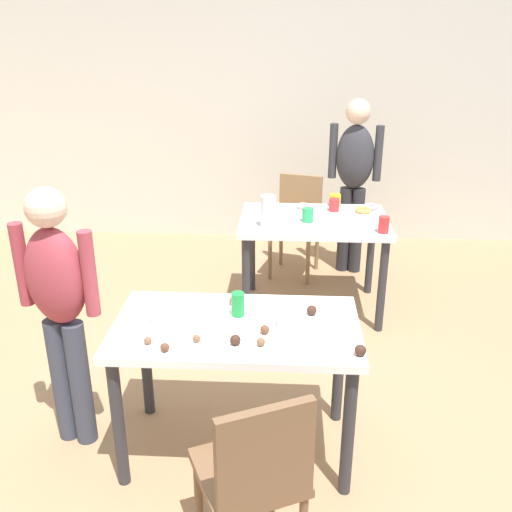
{
  "coord_description": "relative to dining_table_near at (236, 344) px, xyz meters",
  "views": [
    {
      "loc": [
        0.27,
        -2.54,
        2.12
      ],
      "look_at": [
        0.11,
        0.41,
        0.9
      ],
      "focal_mm": 40.17,
      "sensor_mm": 36.0,
      "label": 1
    }
  ],
  "objects": [
    {
      "name": "ground_plane",
      "position": [
        -0.04,
        0.11,
        -0.64
      ],
      "size": [
        6.4,
        6.4,
        0.0
      ],
      "primitive_type": "plane",
      "color": "#9E7A56"
    },
    {
      "name": "wall_back",
      "position": [
        -0.04,
        3.31,
        0.66
      ],
      "size": [
        6.4,
        0.1,
        2.6
      ],
      "primitive_type": "cube",
      "color": "beige",
      "rests_on": "ground_plane"
    },
    {
      "name": "dining_table_near",
      "position": [
        0.0,
        0.0,
        0.0
      ],
      "size": [
        1.2,
        0.67,
        0.75
      ],
      "color": "white",
      "rests_on": "ground_plane"
    },
    {
      "name": "dining_table_far",
      "position": [
        0.44,
        1.63,
        0.0
      ],
      "size": [
        1.1,
        0.76,
        0.75
      ],
      "color": "silver",
      "rests_on": "ground_plane"
    },
    {
      "name": "chair_near_table",
      "position": [
        0.13,
        -0.71,
        -0.14
      ],
      "size": [
        0.53,
        0.53,
        0.87
      ],
      "color": "brown",
      "rests_on": "ground_plane"
    },
    {
      "name": "chair_far_table",
      "position": [
        0.33,
        2.36,
        -0.14
      ],
      "size": [
        0.49,
        0.49,
        0.87
      ],
      "color": "olive",
      "rests_on": "ground_plane"
    },
    {
      "name": "person_girl_near",
      "position": [
        -0.88,
        0.04,
        0.2
      ],
      "size": [
        0.45,
        0.27,
        1.42
      ],
      "color": "#383D4C",
      "rests_on": "ground_plane"
    },
    {
      "name": "person_adult_far",
      "position": [
        0.8,
        2.41,
        0.28
      ],
      "size": [
        0.45,
        0.26,
        1.53
      ],
      "color": "#28282D",
      "rests_on": "ground_plane"
    },
    {
      "name": "mixing_bowl",
      "position": [
        -0.31,
        0.01,
        0.15
      ],
      "size": [
        0.22,
        0.22,
        0.08
      ],
      "primitive_type": "cylinder",
      "color": "white",
      "rests_on": "dining_table_near"
    },
    {
      "name": "soda_can",
      "position": [
        0.0,
        0.1,
        0.17
      ],
      "size": [
        0.07,
        0.07,
        0.12
      ],
      "primitive_type": "cylinder",
      "color": "#198438",
      "rests_on": "dining_table_near"
    },
    {
      "name": "fork_near",
      "position": [
        0.36,
        -0.09,
        0.11
      ],
      "size": [
        0.17,
        0.02,
        0.01
      ],
      "primitive_type": "cube",
      "color": "silver",
      "rests_on": "dining_table_near"
    },
    {
      "name": "cup_near_0",
      "position": [
        0.24,
        -0.01,
        0.16
      ],
      "size": [
        0.09,
        0.09,
        0.09
      ],
      "primitive_type": "cylinder",
      "color": "white",
      "rests_on": "dining_table_near"
    },
    {
      "name": "cake_ball_0",
      "position": [
        -0.39,
        -0.2,
        0.13
      ],
      "size": [
        0.04,
        0.04,
        0.04
      ],
      "primitive_type": "sphere",
      "color": "brown",
      "rests_on": "dining_table_near"
    },
    {
      "name": "cake_ball_1",
      "position": [
        -0.03,
        0.21,
        0.13
      ],
      "size": [
        0.05,
        0.05,
        0.05
      ],
      "primitive_type": "sphere",
      "color": "brown",
      "rests_on": "dining_table_near"
    },
    {
      "name": "cake_ball_2",
      "position": [
        0.13,
        -0.19,
        0.13
      ],
      "size": [
        0.04,
        0.04,
        0.04
      ],
      "primitive_type": "sphere",
      "color": "brown",
      "rests_on": "dining_table_near"
    },
    {
      "name": "cake_ball_3",
      "position": [
        -0.3,
        -0.26,
        0.13
      ],
      "size": [
        0.04,
        0.04,
        0.04
      ],
      "primitive_type": "sphere",
      "color": "brown",
      "rests_on": "dining_table_near"
    },
    {
      "name": "cake_ball_4",
      "position": [
        0.37,
        0.12,
        0.14
      ],
      "size": [
        0.05,
        0.05,
        0.05
      ],
      "primitive_type": "sphere",
      "color": "#3D2319",
      "rests_on": "dining_table_near"
    },
    {
      "name": "cake_ball_5",
      "position": [
        0.57,
        -0.24,
        0.14
      ],
      "size": [
        0.05,
        0.05,
        0.05
      ],
      "primitive_type": "sphere",
      "color": "#3D2319",
      "rests_on": "dining_table_near"
    },
    {
      "name": "cake_ball_6",
      "position": [
        0.01,
        -0.19,
        0.13
      ],
      "size": [
        0.05,
        0.05,
        0.05
      ],
      "primitive_type": "sphere",
      "color": "#3D2319",
      "rests_on": "dining_table_near"
    },
    {
      "name": "cake_ball_7",
      "position": [
        -0.17,
        -0.17,
        0.13
      ],
      "size": [
        0.04,
        0.04,
        0.04
      ],
      "primitive_type": "sphere",
      "color": "brown",
      "rests_on": "dining_table_near"
    },
    {
      "name": "cake_ball_8",
      "position": [
        0.14,
        -0.08,
        0.13
      ],
      "size": [
        0.04,
        0.04,
        0.04
      ],
      "primitive_type": "sphere",
      "color": "brown",
      "rests_on": "dining_table_near"
    },
    {
      "name": "pitcher_far",
      "position": [
        0.1,
        1.43,
        0.23
      ],
      "size": [
        0.11,
        0.11,
        0.23
      ],
      "primitive_type": "cylinder",
      "color": "white",
      "rests_on": "dining_table_far"
    },
    {
      "name": "cup_far_0",
      "position": [
        0.6,
        1.83,
        0.16
      ],
      "size": [
        0.08,
        0.08,
        0.1
      ],
      "primitive_type": "cylinder",
      "color": "red",
      "rests_on": "dining_table_far"
    },
    {
      "name": "cup_far_1",
      "position": [
        0.39,
        1.56,
        0.16
      ],
      "size": [
        0.08,
        0.08,
        0.1
      ],
      "primitive_type": "cylinder",
      "color": "green",
      "rests_on": "dining_table_far"
    },
    {
      "name": "cup_far_2",
      "position": [
        0.91,
        1.35,
        0.17
      ],
      "size": [
        0.07,
        0.07,
        0.12
      ],
      "primitive_type": "cylinder",
      "color": "red",
      "rests_on": "dining_table_far"
    },
    {
      "name": "cup_far_3",
      "position": [
        0.62,
        1.95,
        0.16
      ],
      "size": [
        0.09,
        0.09,
        0.1
      ],
      "primitive_type": "cylinder",
      "color": "yellow",
      "rests_on": "dining_table_far"
    },
    {
      "name": "donut_far_0",
      "position": [
        0.36,
        1.89,
        0.13
      ],
      "size": [
        0.11,
        0.11,
        0.03
      ],
      "primitive_type": "torus",
      "color": "pink",
      "rests_on": "dining_table_far"
    },
    {
      "name": "donut_far_1",
      "position": [
        0.89,
        1.9,
        0.13
      ],
      "size": [
        0.12,
        0.12,
        0.04
      ],
      "primitive_type": "torus",
      "color": "pink",
      "rests_on": "dining_table_far"
    },
    {
      "name": "donut_far_2",
      "position": [
        0.08,
        1.96,
        0.13
      ],
      "size": [
        0.1,
        0.1,
        0.03
      ],
      "primitive_type": "torus",
      "color": "brown",
      "rests_on": "dining_table_far"
    },
    {
      "name": "donut_far_3",
      "position": [
        0.82,
        1.8,
        0.13
      ],
      "size": [
        0.12,
        0.12,
        0.04
      ],
      "primitive_type": "torus",
      "color": "gold",
      "rests_on": "dining_table_far"
    }
  ]
}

